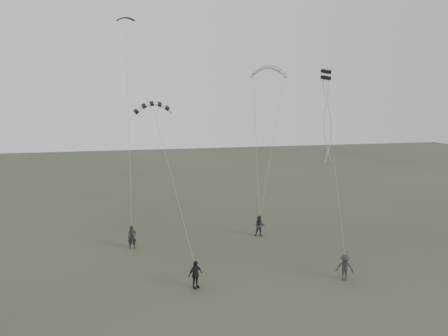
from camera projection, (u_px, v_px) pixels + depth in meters
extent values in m
plane|color=#35412B|center=(227.00, 275.00, 30.75)|extent=(140.00, 140.00, 0.00)
imported|color=black|center=(132.00, 237.00, 35.81)|extent=(0.74, 0.52, 1.92)
imported|color=#28292E|center=(260.00, 226.00, 38.89)|extent=(1.07, 0.93, 1.87)
imported|color=black|center=(195.00, 274.00, 28.54)|extent=(1.18, 0.96, 1.88)
imported|color=#2B2A2F|center=(345.00, 267.00, 29.77)|extent=(1.35, 1.12, 1.82)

